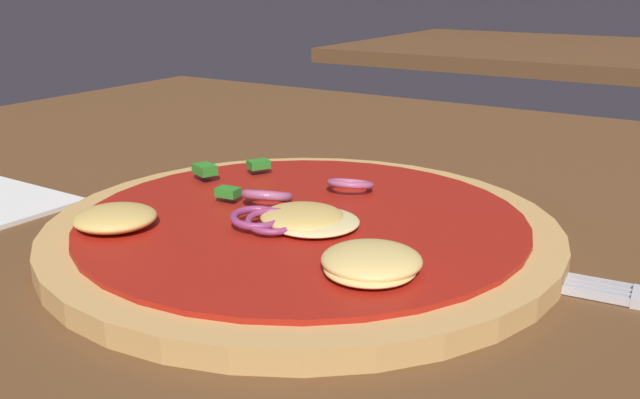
% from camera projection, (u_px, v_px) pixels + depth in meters
% --- Properties ---
extents(dining_table, '(1.11, 0.93, 0.03)m').
position_uv_depth(dining_table, '(326.00, 250.00, 0.44)').
color(dining_table, brown).
rests_on(dining_table, ground).
extents(pizza, '(0.30, 0.30, 0.03)m').
position_uv_depth(pizza, '(300.00, 229.00, 0.41)').
color(pizza, tan).
rests_on(pizza, dining_table).
extents(background_table, '(0.85, 0.66, 0.03)m').
position_uv_depth(background_table, '(553.00, 53.00, 1.56)').
color(background_table, brown).
rests_on(background_table, ground).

